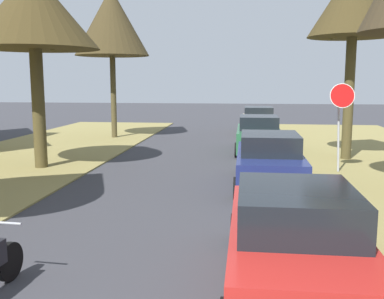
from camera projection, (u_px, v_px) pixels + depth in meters
The scene contains 8 objects.
stop_sign_far at pixel (341, 108), 14.62m from camera, with size 0.81×0.64×2.93m.
street_tree_right_far at pixel (354, 2), 16.54m from camera, with size 3.33×3.33×7.33m.
street_tree_left_mid_b at pixel (34, 11), 14.90m from camera, with size 4.33×4.33×6.66m.
street_tree_left_far at pixel (112, 22), 23.18m from camera, with size 3.87×3.87×7.78m.
parked_sedan_red at pixel (294, 242), 6.47m from camera, with size 1.96×4.41×1.57m.
parked_sedan_navy at pixel (269, 162), 12.90m from camera, with size 1.96×4.41×1.57m.
parked_sedan_green at pixel (258, 135), 19.35m from camera, with size 1.96×4.41×1.57m.
parked_sedan_tan at pixel (258, 121), 26.09m from camera, with size 1.96×4.41×1.57m.
Camera 1 is at (1.60, -1.83, 3.04)m, focal length 41.77 mm.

